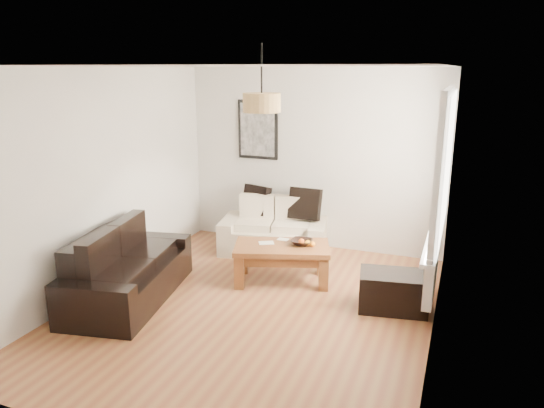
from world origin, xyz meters
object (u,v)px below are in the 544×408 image
at_px(loveseat_cream, 274,227).
at_px(sofa_leather, 128,266).
at_px(coffee_table, 282,263).
at_px(ottoman, 393,291).

relative_size(loveseat_cream, sofa_leather, 0.83).
bearing_deg(coffee_table, ottoman, -10.79).
bearing_deg(sofa_leather, ottoman, -84.94).
bearing_deg(ottoman, loveseat_cream, 146.75).
relative_size(loveseat_cream, coffee_table, 1.29).
distance_m(sofa_leather, coffee_table, 1.84).
relative_size(loveseat_cream, ottoman, 2.04).
bearing_deg(sofa_leather, coffee_table, -64.50).
bearing_deg(ottoman, coffee_table, 169.21).
distance_m(loveseat_cream, coffee_table, 1.08).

